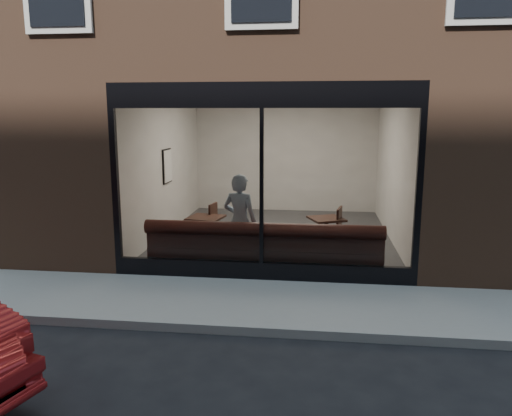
# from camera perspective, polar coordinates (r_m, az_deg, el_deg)

# --- Properties ---
(ground) EXTENTS (120.00, 120.00, 0.00)m
(ground) POSITION_cam_1_polar(r_m,az_deg,el_deg) (6.49, -1.46, -14.05)
(ground) COLOR black
(ground) RESTS_ON ground
(sidewalk_near) EXTENTS (40.00, 2.00, 0.01)m
(sidewalk_near) POSITION_cam_1_polar(r_m,az_deg,el_deg) (7.40, -0.30, -10.77)
(sidewalk_near) COLOR gray
(sidewalk_near) RESTS_ON ground
(kerb_near) EXTENTS (40.00, 0.10, 0.12)m
(kerb_near) POSITION_cam_1_polar(r_m,az_deg,el_deg) (6.42, -1.53, -13.75)
(kerb_near) COLOR gray
(kerb_near) RESTS_ON ground
(host_building_pier_left) EXTENTS (2.50, 12.00, 3.20)m
(host_building_pier_left) POSITION_cam_1_polar(r_m,az_deg,el_deg) (14.62, -11.52, 6.22)
(host_building_pier_left) COLOR brown
(host_building_pier_left) RESTS_ON ground
(host_building_pier_right) EXTENTS (2.50, 12.00, 3.20)m
(host_building_pier_right) POSITION_cam_1_polar(r_m,az_deg,el_deg) (14.16, 18.81, 5.72)
(host_building_pier_right) COLOR brown
(host_building_pier_right) RESTS_ON ground
(host_building_backfill) EXTENTS (5.00, 6.00, 3.20)m
(host_building_backfill) POSITION_cam_1_polar(r_m,az_deg,el_deg) (16.88, 4.06, 7.01)
(host_building_backfill) COLOR brown
(host_building_backfill) RESTS_ON ground
(cafe_floor) EXTENTS (6.00, 6.00, 0.00)m
(cafe_floor) POSITION_cam_1_polar(r_m,az_deg,el_deg) (11.19, 2.32, -3.16)
(cafe_floor) COLOR #2D2D30
(cafe_floor) RESTS_ON ground
(cafe_ceiling) EXTENTS (6.00, 6.00, 0.00)m
(cafe_ceiling) POSITION_cam_1_polar(r_m,az_deg,el_deg) (10.86, 2.45, 13.28)
(cafe_ceiling) COLOR white
(cafe_ceiling) RESTS_ON host_building_upper
(cafe_wall_back) EXTENTS (5.00, 0.00, 5.00)m
(cafe_wall_back) POSITION_cam_1_polar(r_m,az_deg,el_deg) (13.88, 3.40, 6.18)
(cafe_wall_back) COLOR beige
(cafe_wall_back) RESTS_ON ground
(cafe_wall_left) EXTENTS (0.00, 6.00, 6.00)m
(cafe_wall_left) POSITION_cam_1_polar(r_m,az_deg,el_deg) (11.39, -10.25, 5.00)
(cafe_wall_left) COLOR beige
(cafe_wall_left) RESTS_ON ground
(cafe_wall_right) EXTENTS (0.00, 6.00, 6.00)m
(cafe_wall_right) POSITION_cam_1_polar(r_m,az_deg,el_deg) (10.99, 15.47, 4.57)
(cafe_wall_right) COLOR beige
(cafe_wall_right) RESTS_ON ground
(storefront_kick) EXTENTS (5.00, 0.10, 0.30)m
(storefront_kick) POSITION_cam_1_polar(r_m,az_deg,el_deg) (8.33, 0.63, -7.20)
(storefront_kick) COLOR black
(storefront_kick) RESTS_ON ground
(storefront_header) EXTENTS (5.00, 0.10, 0.40)m
(storefront_header) POSITION_cam_1_polar(r_m,az_deg,el_deg) (7.92, 0.67, 12.81)
(storefront_header) COLOR black
(storefront_header) RESTS_ON host_building_upper
(storefront_mullion) EXTENTS (0.06, 0.10, 2.50)m
(storefront_mullion) POSITION_cam_1_polar(r_m,az_deg,el_deg) (8.00, 0.65, 2.37)
(storefront_mullion) COLOR black
(storefront_mullion) RESTS_ON storefront_kick
(storefront_glass) EXTENTS (4.80, 0.00, 4.80)m
(storefront_glass) POSITION_cam_1_polar(r_m,az_deg,el_deg) (7.97, 0.63, 2.34)
(storefront_glass) COLOR white
(storefront_glass) RESTS_ON storefront_kick
(banquette) EXTENTS (4.00, 0.55, 0.45)m
(banquette) POSITION_cam_1_polar(r_m,az_deg,el_deg) (8.68, 0.93, -5.91)
(banquette) COLOR #3C1B15
(banquette) RESTS_ON cafe_floor
(person) EXTENTS (0.69, 0.54, 1.69)m
(person) POSITION_cam_1_polar(r_m,az_deg,el_deg) (8.81, -1.86, -1.53)
(person) COLOR #93ACC2
(person) RESTS_ON cafe_floor
(cafe_table_left) EXTENTS (0.73, 0.73, 0.04)m
(cafe_table_left) POSITION_cam_1_polar(r_m,az_deg,el_deg) (9.64, -5.79, -1.11)
(cafe_table_left) COLOR black
(cafe_table_left) RESTS_ON cafe_floor
(cafe_table_right) EXTENTS (0.78, 0.78, 0.04)m
(cafe_table_right) POSITION_cam_1_polar(r_m,az_deg,el_deg) (9.58, 8.06, -1.23)
(cafe_table_right) COLOR black
(cafe_table_right) RESTS_ON cafe_floor
(cafe_chair_left) EXTENTS (0.44, 0.44, 0.04)m
(cafe_chair_left) POSITION_cam_1_polar(r_m,az_deg,el_deg) (10.18, -5.87, -3.35)
(cafe_chair_left) COLOR black
(cafe_chair_left) RESTS_ON cafe_floor
(cafe_chair_right) EXTENTS (0.53, 0.53, 0.04)m
(cafe_chair_right) POSITION_cam_1_polar(r_m,az_deg,el_deg) (9.80, 8.30, -3.97)
(cafe_chair_right) COLOR black
(cafe_chair_right) RESTS_ON cafe_floor
(wall_poster) EXTENTS (0.02, 0.53, 0.71)m
(wall_poster) POSITION_cam_1_polar(r_m,az_deg,el_deg) (11.38, -10.05, 4.75)
(wall_poster) COLOR white
(wall_poster) RESTS_ON cafe_wall_left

